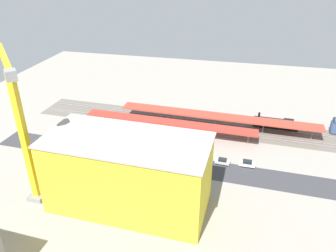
# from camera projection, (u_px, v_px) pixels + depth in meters

# --- Properties ---
(ground_plane) EXTENTS (196.84, 196.84, 0.00)m
(ground_plane) POSITION_uv_depth(u_px,v_px,m) (199.00, 156.00, 95.67)
(ground_plane) COLOR gray
(ground_plane) RESTS_ON ground
(rail_bed) EXTENTS (123.55, 20.01, 0.01)m
(rail_bed) POSITION_uv_depth(u_px,v_px,m) (208.00, 125.00, 112.96)
(rail_bed) COLOR #665E54
(rail_bed) RESTS_ON ground
(street_asphalt) EXTENTS (123.30, 14.32, 0.01)m
(street_asphalt) POSITION_uv_depth(u_px,v_px,m) (196.00, 167.00, 90.51)
(street_asphalt) COLOR #38383D
(street_asphalt) RESTS_ON ground
(track_rails) EXTENTS (122.92, 13.58, 0.12)m
(track_rails) POSITION_uv_depth(u_px,v_px,m) (208.00, 125.00, 112.88)
(track_rails) COLOR #9E9EA8
(track_rails) RESTS_ON ground
(platform_canopy_near) EXTENTS (56.71, 7.08, 4.17)m
(platform_canopy_near) POSITION_uv_depth(u_px,v_px,m) (169.00, 122.00, 106.35)
(platform_canopy_near) COLOR #B73328
(platform_canopy_near) RESTS_ON ground
(platform_canopy_far) EXTENTS (66.77, 8.21, 4.45)m
(platform_canopy_far) POSITION_uv_depth(u_px,v_px,m) (218.00, 116.00, 109.70)
(platform_canopy_far) COLOR #C63D2D
(platform_canopy_far) RESTS_ON ground
(locomotive) EXTENTS (14.45, 3.22, 4.97)m
(locomotive) POSITION_uv_depth(u_px,v_px,m) (276.00, 123.00, 110.50)
(locomotive) COLOR black
(locomotive) RESTS_ON ground
(parked_car_0) EXTENTS (4.44, 1.90, 1.80)m
(parked_car_0) POSITION_uv_depth(u_px,v_px,m) (247.00, 164.00, 90.70)
(parked_car_0) COLOR black
(parked_car_0) RESTS_ON ground
(parked_car_1) EXTENTS (4.22, 2.14, 1.59)m
(parked_car_1) POSITION_uv_depth(u_px,v_px,m) (222.00, 162.00, 91.83)
(parked_car_1) COLOR black
(parked_car_1) RESTS_ON ground
(parked_car_2) EXTENTS (4.24, 2.10, 1.58)m
(parked_car_2) POSITION_uv_depth(u_px,v_px,m) (203.00, 160.00, 92.53)
(parked_car_2) COLOR black
(parked_car_2) RESTS_ON ground
(parked_car_3) EXTENTS (4.76, 2.09, 1.81)m
(parked_car_3) POSITION_uv_depth(u_px,v_px,m) (179.00, 156.00, 94.21)
(parked_car_3) COLOR black
(parked_car_3) RESTS_ON ground
(parked_car_4) EXTENTS (4.44, 1.89, 1.84)m
(parked_car_4) POSITION_uv_depth(u_px,v_px,m) (156.00, 152.00, 96.11)
(parked_car_4) COLOR black
(parked_car_4) RESTS_ON ground
(parked_car_5) EXTENTS (4.22, 1.86, 1.82)m
(parked_car_5) POSITION_uv_depth(u_px,v_px,m) (137.00, 150.00, 97.27)
(parked_car_5) COLOR black
(parked_car_5) RESTS_ON ground
(parked_car_6) EXTENTS (4.13, 2.01, 1.67)m
(parked_car_6) POSITION_uv_depth(u_px,v_px,m) (117.00, 148.00, 98.42)
(parked_car_6) COLOR black
(parked_car_6) RESTS_ON ground
(parked_car_7) EXTENTS (4.45, 2.06, 1.79)m
(parked_car_7) POSITION_uv_depth(u_px,v_px,m) (97.00, 145.00, 99.83)
(parked_car_7) COLOR black
(parked_car_7) RESTS_ON ground
(construction_building) EXTENTS (35.96, 17.61, 17.02)m
(construction_building) POSITION_uv_depth(u_px,v_px,m) (128.00, 174.00, 73.40)
(construction_building) COLOR yellow
(construction_building) RESTS_ON ground
(construction_roof_slab) EXTENTS (36.58, 18.23, 0.40)m
(construction_roof_slab) POSITION_uv_depth(u_px,v_px,m) (126.00, 140.00, 69.39)
(construction_roof_slab) COLOR #ADA89E
(construction_roof_slab) RESTS_ON construction_building
(tower_crane) EXTENTS (19.19, 20.92, 33.24)m
(tower_crane) POSITION_uv_depth(u_px,v_px,m) (20.00, 121.00, 71.67)
(tower_crane) COLOR gray
(tower_crane) RESTS_ON ground
(box_truck_0) EXTENTS (8.52, 2.93, 3.33)m
(box_truck_0) POSITION_uv_depth(u_px,v_px,m) (153.00, 168.00, 87.46)
(box_truck_0) COLOR black
(box_truck_0) RESTS_ON ground
(box_truck_1) EXTENTS (9.31, 2.53, 3.42)m
(box_truck_1) POSITION_uv_depth(u_px,v_px,m) (170.00, 167.00, 87.61)
(box_truck_1) COLOR black
(box_truck_1) RESTS_ON ground
(box_truck_2) EXTENTS (8.81, 3.15, 3.16)m
(box_truck_2) POSITION_uv_depth(u_px,v_px,m) (98.00, 158.00, 92.06)
(box_truck_2) COLOR black
(box_truck_2) RESTS_ON ground
(street_tree_0) EXTENTS (5.58, 5.58, 7.46)m
(street_tree_0) POSITION_uv_depth(u_px,v_px,m) (133.00, 155.00, 87.36)
(street_tree_0) COLOR brown
(street_tree_0) RESTS_ON ground
(street_tree_1) EXTENTS (5.08, 5.08, 7.75)m
(street_tree_1) POSITION_uv_depth(u_px,v_px,m) (47.00, 143.00, 92.08)
(street_tree_1) COLOR brown
(street_tree_1) RESTS_ON ground
(street_tree_2) EXTENTS (4.31, 4.31, 6.88)m
(street_tree_2) POSITION_uv_depth(u_px,v_px,m) (93.00, 150.00, 89.83)
(street_tree_2) COLOR brown
(street_tree_2) RESTS_ON ground
(street_tree_3) EXTENTS (5.36, 5.36, 7.44)m
(street_tree_3) POSITION_uv_depth(u_px,v_px,m) (175.00, 160.00, 85.18)
(street_tree_3) COLOR brown
(street_tree_3) RESTS_ON ground
(traffic_light) EXTENTS (0.50, 0.36, 7.27)m
(traffic_light) POSITION_uv_depth(u_px,v_px,m) (99.00, 132.00, 98.66)
(traffic_light) COLOR #333333
(traffic_light) RESTS_ON ground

